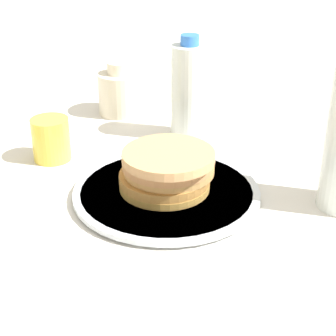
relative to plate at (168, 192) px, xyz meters
name	(u,v)px	position (x,y,z in m)	size (l,w,h in m)	color
ground_plane	(175,204)	(0.00, 0.02, -0.01)	(4.00, 4.00, 0.00)	silver
plate	(168,192)	(0.00, 0.00, 0.00)	(0.27, 0.27, 0.01)	silver
pancake_stack	(166,169)	(0.00, 0.00, 0.04)	(0.15, 0.15, 0.06)	#B2873D
juice_glass	(51,139)	(0.11, -0.20, 0.03)	(0.06, 0.06, 0.07)	yellow
cream_jug	(120,92)	(-0.08, -0.34, 0.04)	(0.09, 0.09, 0.10)	beige
water_bottle_near	(189,91)	(-0.14, -0.18, 0.08)	(0.06, 0.06, 0.18)	silver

